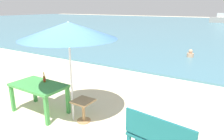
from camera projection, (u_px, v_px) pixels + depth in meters
name	position (u px, v px, depth m)	size (l,w,h in m)	color
ground_plane	(59.00, 137.00, 4.41)	(120.00, 120.00, 0.00)	beige
sea_water	(222.00, 27.00, 28.66)	(120.00, 50.00, 0.08)	teal
picnic_table_green	(39.00, 88.00, 5.26)	(1.40, 0.80, 0.76)	#3D8C42
beer_bottle_amber	(44.00, 79.00, 5.37)	(0.07, 0.07, 0.26)	brown
patio_umbrella	(68.00, 31.00, 4.49)	(2.10, 2.10, 2.30)	silver
side_table_wood	(83.00, 108.00, 4.91)	(0.44, 0.44, 0.54)	#9E7A51
bench_teal_center	(160.00, 139.00, 3.44)	(1.23, 0.49, 0.95)	#196066
swimmer_person	(190.00, 54.00, 11.04)	(0.34, 0.34, 0.41)	tan
boat_barge	(223.00, 19.00, 34.72)	(4.23, 1.15, 1.54)	gray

